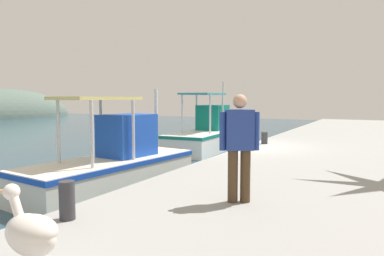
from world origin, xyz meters
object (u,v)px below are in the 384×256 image
Objects in this scene: mooring_bollard_second at (264,138)px; fishing_boat_second at (113,165)px; pelican at (30,231)px; mooring_bollard_nearest at (67,200)px; fishing_boat_third at (208,135)px; fisherman_standing at (239,143)px.

fishing_boat_second is at bearing 154.44° from mooring_bollard_second.
pelican is 2.24× the size of mooring_bollard_second.
mooring_bollard_nearest is 9.25m from mooring_bollard_second.
fishing_boat_third is 11.58m from fisherman_standing.
pelican is at bearing -175.37° from mooring_bollard_second.
fisherman_standing is (3.13, -0.92, 0.55)m from pelican.
pelican is at bearing 163.56° from fisherman_standing.
pelican is at bearing -147.08° from fishing_boat_second.
mooring_bollard_second is (10.50, 0.85, -0.19)m from pelican.
fisherman_standing is (-2.09, -4.30, 1.08)m from fishing_boat_second.
fishing_boat_third is (8.12, 1.06, 0.03)m from fishing_boat_second.
mooring_bollard_nearest is at bearing -180.00° from mooring_bollard_second.
fishing_boat_second is 6.24m from pelican.
fishing_boat_second is at bearing 32.48° from mooring_bollard_nearest.
mooring_bollard_second is at bearing 13.53° from fisherman_standing.
fishing_boat_third reaches higher than fishing_boat_second.
fishing_boat_second is 4.90m from fisherman_standing.
mooring_bollard_nearest is at bearing -147.52° from fishing_boat_second.
fishing_boat_second is at bearing 64.11° from fisherman_standing.
mooring_bollard_nearest is at bearing -163.48° from fishing_boat_third.
pelican reaches higher than mooring_bollard_nearest.
mooring_bollard_nearest is (-12.09, -3.59, 0.36)m from fishing_boat_third.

